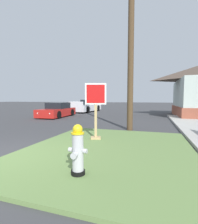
{
  "coord_description": "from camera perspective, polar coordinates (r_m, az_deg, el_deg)",
  "views": [
    {
      "loc": [
        3.7,
        -3.35,
        1.54
      ],
      "look_at": [
        1.51,
        3.48,
        1.0
      ],
      "focal_mm": 27.02,
      "sensor_mm": 36.0,
      "label": 1
    }
  ],
  "objects": [
    {
      "name": "manhole_cover",
      "position": [
        7.39,
        -10.82,
        -7.74
      ],
      "size": [
        0.7,
        0.7,
        0.02
      ],
      "primitive_type": "cylinder",
      "color": "black",
      "rests_on": "ground"
    },
    {
      "name": "pickup_truck_white",
      "position": [
        20.86,
        -4.22,
        1.79
      ],
      "size": [
        2.2,
        5.64,
        1.48
      ],
      "color": "silver",
      "rests_on": "ground"
    },
    {
      "name": "ground_plane",
      "position": [
        5.22,
        -29.51,
        -13.43
      ],
      "size": [
        160.0,
        160.0,
        0.0
      ],
      "primitive_type": "plane",
      "color": "#3D3D3F"
    },
    {
      "name": "grass_corner_patch",
      "position": [
        5.23,
        3.33,
        -12.39
      ],
      "size": [
        4.85,
        5.94,
        0.08
      ],
      "primitive_type": "cube",
      "color": "#668447",
      "rests_on": "ground"
    },
    {
      "name": "parked_sedan_red",
      "position": [
        15.26,
        -13.9,
        0.45
      ],
      "size": [
        2.03,
        4.35,
        1.25
      ],
      "color": "red",
      "rests_on": "ground"
    },
    {
      "name": "fire_hydrant",
      "position": [
        3.37,
        -7.19,
        -12.91
      ],
      "size": [
        0.38,
        0.34,
        0.99
      ],
      "color": "black",
      "rests_on": "grass_corner_patch"
    },
    {
      "name": "stop_sign",
      "position": [
        6.14,
        -1.12,
        0.03
      ],
      "size": [
        0.74,
        0.37,
        2.04
      ],
      "color": "tan",
      "rests_on": "grass_corner_patch"
    },
    {
      "name": "utility_pole",
      "position": [
        9.17,
        10.81,
        26.31
      ],
      "size": [
        1.4,
        0.29,
        9.63
      ],
      "color": "#4C3823",
      "rests_on": "ground"
    }
  ]
}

